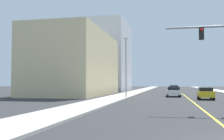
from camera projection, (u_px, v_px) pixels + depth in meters
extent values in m
plane|color=#2D2D30|center=(182.00, 93.00, 49.58)|extent=(192.00, 192.00, 0.00)
cube|color=#B2ADA3|center=(133.00, 93.00, 51.49)|extent=(3.34, 168.00, 0.15)
cube|color=yellow|center=(182.00, 93.00, 49.58)|extent=(0.16, 144.00, 0.01)
cube|color=beige|center=(76.00, 64.00, 43.89)|extent=(10.26, 21.01, 10.19)
cube|color=silver|center=(99.00, 57.00, 66.57)|extent=(14.29, 16.56, 16.79)
cube|color=black|center=(201.00, 34.00, 17.98)|extent=(0.32, 0.24, 0.84)
sphere|color=red|center=(202.00, 30.00, 17.86)|extent=(0.20, 0.20, 0.20)
cylinder|color=gray|center=(126.00, 68.00, 35.21)|extent=(0.16, 0.16, 7.60)
cube|color=beige|center=(126.00, 39.00, 35.40)|extent=(0.56, 0.28, 0.20)
cube|color=red|center=(174.00, 90.00, 49.70)|extent=(1.89, 4.08, 0.65)
cube|color=black|center=(174.00, 87.00, 49.57)|extent=(1.64, 2.13, 0.51)
cylinder|color=black|center=(170.00, 91.00, 51.30)|extent=(0.23, 0.64, 0.64)
cylinder|color=black|center=(178.00, 91.00, 50.93)|extent=(0.23, 0.64, 0.64)
cylinder|color=black|center=(169.00, 92.00, 48.44)|extent=(0.23, 0.64, 0.64)
cylinder|color=black|center=(179.00, 92.00, 48.07)|extent=(0.23, 0.64, 0.64)
cube|color=white|center=(173.00, 92.00, 37.88)|extent=(1.98, 4.34, 0.64)
cube|color=black|center=(173.00, 88.00, 37.78)|extent=(1.70, 2.22, 0.44)
cylinder|color=black|center=(167.00, 94.00, 39.58)|extent=(0.24, 0.65, 0.64)
cylinder|color=black|center=(179.00, 94.00, 39.27)|extent=(0.24, 0.65, 0.64)
cylinder|color=black|center=(168.00, 95.00, 36.45)|extent=(0.24, 0.65, 0.64)
cylinder|color=black|center=(180.00, 95.00, 36.14)|extent=(0.24, 0.65, 0.64)
cube|color=slate|center=(174.00, 89.00, 61.76)|extent=(1.93, 4.44, 0.64)
cube|color=black|center=(174.00, 86.00, 61.57)|extent=(1.61, 2.01, 0.47)
cylinder|color=black|center=(170.00, 90.00, 63.48)|extent=(0.25, 0.65, 0.64)
cylinder|color=black|center=(177.00, 90.00, 63.23)|extent=(0.25, 0.65, 0.64)
cylinder|color=black|center=(171.00, 90.00, 60.26)|extent=(0.25, 0.65, 0.64)
cylinder|color=black|center=(178.00, 90.00, 60.01)|extent=(0.25, 0.65, 0.64)
cube|color=gold|center=(206.00, 94.00, 31.56)|extent=(1.89, 3.93, 0.66)
cube|color=black|center=(205.00, 89.00, 31.61)|extent=(1.60, 1.96, 0.45)
cylinder|color=black|center=(198.00, 96.00, 33.06)|extent=(0.25, 0.65, 0.64)
cylinder|color=black|center=(211.00, 96.00, 32.68)|extent=(0.25, 0.65, 0.64)
cylinder|color=black|center=(200.00, 97.00, 30.40)|extent=(0.25, 0.65, 0.64)
cylinder|color=black|center=(214.00, 97.00, 30.02)|extent=(0.25, 0.65, 0.64)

